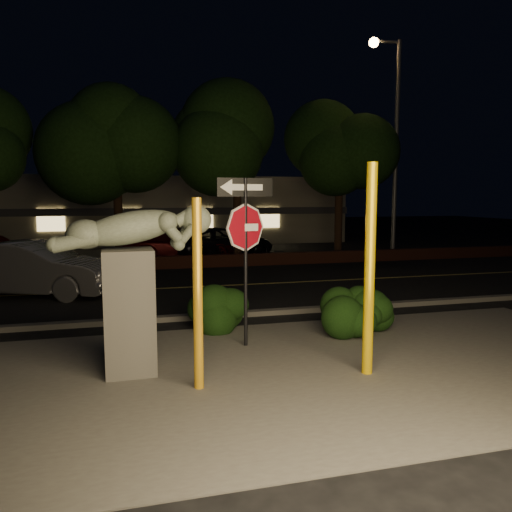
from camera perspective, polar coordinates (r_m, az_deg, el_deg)
The scene contains 22 objects.
ground at distance 18.77m, azimuth -7.65°, elevation -1.94°, with size 90.00×90.00×0.00m, color black.
patio at distance 8.27m, azimuth 2.55°, elevation -13.19°, with size 14.00×6.00×0.02m, color #4C4944.
road at distance 15.84m, azimuth -6.24°, elevation -3.52°, with size 80.00×8.00×0.01m, color black.
lane_marking at distance 15.84m, azimuth -6.24°, elevation -3.48°, with size 80.00×0.12×0.01m, color #B19C46.
curb at distance 11.88m, azimuth -3.18°, elevation -6.72°, with size 80.00×0.25×0.12m, color #4C4944.
brick_wall at distance 20.01m, azimuth -8.15°, elevation -0.68°, with size 40.00×0.35×0.50m, color #4B2218.
parking_lot at distance 25.67m, azimuth -9.68°, elevation 0.39°, with size 40.00×12.00×0.01m, color black.
building at distance 33.48m, azimuth -11.05°, elevation 5.27°, with size 22.00×10.20×4.00m.
tree_far_b at distance 21.84m, azimuth -15.80°, elevation 15.04°, with size 5.20×5.20×8.41m.
tree_far_c at distance 21.94m, azimuth -2.19°, elevation 14.21°, with size 4.80×4.80×7.84m.
tree_far_d at distance 23.98m, azimuth 9.57°, elevation 12.91°, with size 4.40×4.40×7.42m.
yellow_pole_left at distance 7.30m, azimuth -6.67°, elevation -4.49°, with size 0.14×0.14×2.83m, color gold.
yellow_pole_right at distance 8.02m, azimuth 12.85°, elevation -1.65°, with size 0.17×0.17×3.36m, color yellow.
signpost at distance 9.25m, azimuth -1.21°, elevation 3.23°, with size 1.08×0.16×3.18m.
sculpture at distance 8.14m, azimuth -14.08°, elevation -1.68°, with size 2.51×0.80×2.70m.
hedge_center at distance 10.77m, azimuth -3.88°, elevation -5.54°, with size 2.06×0.96×1.07m, color black.
hedge_right at distance 10.87m, azimuth 10.77°, elevation -5.22°, with size 1.81×0.97×1.19m, color black.
hedge_far_right at distance 10.45m, azimuth 11.58°, elevation -6.26°, with size 1.44×0.90×1.00m, color black.
streetlight at distance 24.01m, azimuth 15.27°, elevation 13.74°, with size 1.46×0.50×9.80m.
silver_sedan at distance 15.56m, azimuth -24.13°, elevation -1.35°, with size 1.67×4.78×1.57m, color #ACACB0.
parked_car_darkred at distance 22.13m, azimuth -8.90°, elevation 1.31°, with size 2.09×5.13×1.49m, color #380506.
parked_car_dark at distance 22.85m, azimuth -4.05°, elevation 1.47°, with size 2.37×5.13×1.43m, color black.
Camera 1 is at (-2.36, -8.40, 2.84)m, focal length 35.00 mm.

